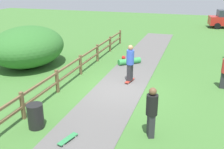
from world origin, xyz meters
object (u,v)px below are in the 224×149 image
object	(u,v)px
skateboard_loose	(68,139)
bystander_black	(152,110)
skater_fallen	(129,61)
trash_bin	(36,116)
skater_riding	(130,62)
bush_large	(28,46)

from	to	relation	value
skateboard_loose	bystander_black	distance (m)	2.88
skater_fallen	bystander_black	world-z (taller)	bystander_black
trash_bin	bystander_black	xyz separation A→B (m)	(3.94, 0.71, 0.53)
trash_bin	skateboard_loose	world-z (taller)	trash_bin
skater_riding	bystander_black	size ratio (longest dim) A/B	1.09
bush_large	skateboard_loose	bearing A→B (deg)	-47.60
skater_fallen	skateboard_loose	xyz separation A→B (m)	(0.18, -8.57, -0.11)
skater_riding	skater_fallen	xyz separation A→B (m)	(-0.80, 2.93, -0.90)
trash_bin	skater_riding	xyz separation A→B (m)	(2.07, 5.21, 0.65)
bush_large	bystander_black	size ratio (longest dim) A/B	2.73
bush_large	trash_bin	distance (m)	7.48
bush_large	skater_riding	world-z (taller)	bush_large
bush_large	bystander_black	distance (m)	9.89
bush_large	trash_bin	xyz separation A→B (m)	(4.41, -5.99, -0.74)
bush_large	skater_riding	xyz separation A→B (m)	(6.48, -0.78, -0.09)
skater_fallen	skateboard_loose	bearing A→B (deg)	-88.83
trash_bin	skater_riding	world-z (taller)	skater_riding
trash_bin	skater_riding	bearing A→B (deg)	68.29
skater_fallen	bystander_black	distance (m)	7.94
trash_bin	bystander_black	world-z (taller)	bystander_black
skater_riding	skater_fallen	distance (m)	3.17
bystander_black	bush_large	bearing A→B (deg)	147.68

